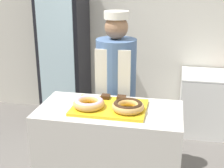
% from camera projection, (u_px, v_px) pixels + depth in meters
% --- Properties ---
extents(wall_back, '(8.00, 0.06, 2.70)m').
position_uv_depth(wall_back, '(141.00, 25.00, 4.39)').
color(wall_back, silver).
rests_on(wall_back, ground_plane).
extents(display_counter, '(1.17, 0.60, 0.98)m').
position_uv_depth(display_counter, '(110.00, 161.00, 2.70)').
color(display_counter, beige).
rests_on(display_counter, ground_plane).
extents(serving_tray, '(0.60, 0.42, 0.02)m').
position_uv_depth(serving_tray, '(110.00, 107.00, 2.53)').
color(serving_tray, yellow).
rests_on(serving_tray, display_counter).
extents(donut_light_glaze, '(0.25, 0.25, 0.07)m').
position_uv_depth(donut_light_glaze, '(89.00, 103.00, 2.50)').
color(donut_light_glaze, tan).
rests_on(donut_light_glaze, serving_tray).
extents(donut_chocolate_glaze, '(0.25, 0.25, 0.07)m').
position_uv_depth(donut_chocolate_glaze, '(128.00, 106.00, 2.44)').
color(donut_chocolate_glaze, tan).
rests_on(donut_chocolate_glaze, serving_tray).
extents(brownie_back_left, '(0.07, 0.07, 0.03)m').
position_uv_depth(brownie_back_left, '(105.00, 97.00, 2.69)').
color(brownie_back_left, '#382111').
rests_on(brownie_back_left, serving_tray).
extents(brownie_back_right, '(0.07, 0.07, 0.03)m').
position_uv_depth(brownie_back_right, '(121.00, 98.00, 2.66)').
color(brownie_back_right, '#382111').
rests_on(brownie_back_right, serving_tray).
extents(baker_person, '(0.39, 0.39, 1.70)m').
position_uv_depth(baker_person, '(116.00, 93.00, 3.12)').
color(baker_person, '#4C4C51').
rests_on(baker_person, ground_plane).
extents(beverage_fridge, '(0.59, 0.61, 1.98)m').
position_uv_depth(beverage_fridge, '(64.00, 53.00, 4.34)').
color(beverage_fridge, black).
rests_on(beverage_fridge, ground_plane).
extents(chest_freezer, '(0.94, 0.65, 0.80)m').
position_uv_depth(chest_freezer, '(216.00, 103.00, 4.14)').
color(chest_freezer, white).
rests_on(chest_freezer, ground_plane).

